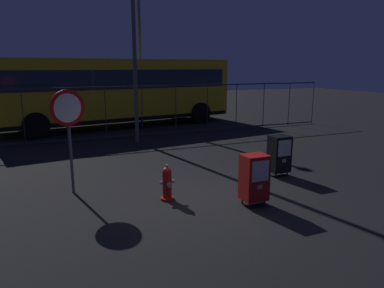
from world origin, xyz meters
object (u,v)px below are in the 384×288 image
object	(u,v)px
stop_sign	(68,120)
newspaper_box_secondary	(279,154)
fire_hydrant	(167,183)
street_light_near_right	(133,22)
newspaper_box_primary	(254,177)
street_light_near_left	(139,31)
bus_near	(117,89)

from	to	relation	value
stop_sign	newspaper_box_secondary	bearing A→B (deg)	-8.25
fire_hydrant	newspaper_box_secondary	bearing A→B (deg)	8.66
stop_sign	street_light_near_right	distance (m)	5.91
newspaper_box_primary	street_light_near_right	distance (m)	7.66
newspaper_box_primary	street_light_near_left	bearing A→B (deg)	86.10
street_light_near_left	street_light_near_right	bearing A→B (deg)	-107.67
fire_hydrant	street_light_near_right	distance (m)	7.00
fire_hydrant	bus_near	world-z (taller)	bus_near
newspaper_box_primary	bus_near	size ratio (longest dim) A/B	0.09
fire_hydrant	newspaper_box_secondary	world-z (taller)	newspaper_box_secondary
newspaper_box_primary	newspaper_box_secondary	distance (m)	2.17
fire_hydrant	street_light_near_left	xyz separation A→B (m)	(2.21, 9.96, 3.93)
newspaper_box_secondary	bus_near	size ratio (longest dim) A/B	0.09
street_light_near_left	newspaper_box_secondary	bearing A→B (deg)	-84.59
fire_hydrant	newspaper_box_primary	xyz separation A→B (m)	(1.47, -0.94, 0.22)
street_light_near_left	stop_sign	bearing A→B (deg)	-114.23
newspaper_box_secondary	stop_sign	bearing A→B (deg)	171.75
stop_sign	street_light_near_left	distance (m)	9.99
newspaper_box_secondary	street_light_near_left	xyz separation A→B (m)	(-0.90, 9.48, 3.71)
bus_near	newspaper_box_secondary	bearing A→B (deg)	-85.29
newspaper_box_secondary	street_light_near_right	size ratio (longest dim) A/B	0.14
stop_sign	bus_near	world-z (taller)	bus_near
bus_near	street_light_near_right	xyz separation A→B (m)	(-0.14, -3.94, 2.45)
fire_hydrant	bus_near	size ratio (longest dim) A/B	0.07
stop_sign	bus_near	distance (m)	9.01
newspaper_box_secondary	stop_sign	distance (m)	5.01
newspaper_box_secondary	street_light_near_right	world-z (taller)	street_light_near_right
newspaper_box_secondary	street_light_near_left	bearing A→B (deg)	95.41
newspaper_box_secondary	bus_near	bearing A→B (deg)	102.62
bus_near	stop_sign	bearing A→B (deg)	-115.83
fire_hydrant	newspaper_box_secondary	xyz separation A→B (m)	(3.11, 0.47, 0.22)
bus_near	street_light_near_left	distance (m)	2.84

